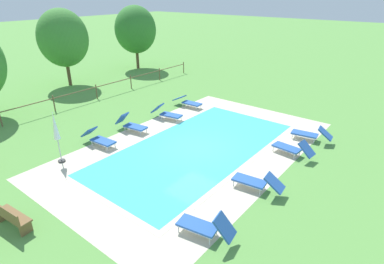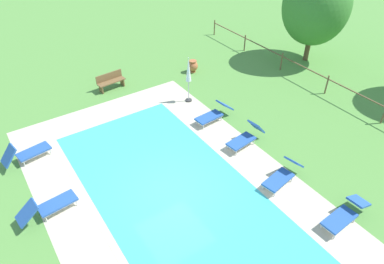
{
  "view_description": "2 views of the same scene",
  "coord_description": "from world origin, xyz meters",
  "views": [
    {
      "loc": [
        -11.08,
        -8.47,
        7.14
      ],
      "look_at": [
        0.3,
        0.5,
        0.6
      ],
      "focal_mm": 29.39,
      "sensor_mm": 36.0,
      "label": 1
    },
    {
      "loc": [
        8.04,
        -4.51,
        9.67
      ],
      "look_at": [
        -1.75,
        2.04,
        0.79
      ],
      "focal_mm": 33.18,
      "sensor_mm": 36.0,
      "label": 2
    }
  ],
  "objects": [
    {
      "name": "sun_lounger_south_end",
      "position": [
        -0.62,
        4.04,
        0.39
      ],
      "size": [
        0.85,
        1.94,
        0.97
      ],
      "color": "#2856A8",
      "rests_on": "ground"
    },
    {
      "name": "terracotta_urn_near_fence",
      "position": [
        -7.45,
        5.91,
        0.39
      ],
      "size": [
        0.58,
        0.58,
        0.72
      ],
      "color": "#B7663D",
      "rests_on": "ground"
    },
    {
      "name": "sun_lounger_north_mid",
      "position": [
        -1.43,
        -4.05,
        0.37
      ],
      "size": [
        0.82,
        2.06,
        0.83
      ],
      "color": "#2856A8",
      "rests_on": "ground"
    },
    {
      "name": "patio_umbrella_closed_row_west",
      "position": [
        -4.93,
        3.96,
        1.6
      ],
      "size": [
        0.32,
        0.32,
        2.42
      ],
      "color": "#383838",
      "rests_on": "ground"
    },
    {
      "name": "pool_deck_paving",
      "position": [
        0.0,
        0.0,
        0.0
      ],
      "size": [
        14.38,
        8.8,
        0.01
      ],
      "primitive_type": "cube",
      "color": "beige",
      "rests_on": "ground"
    },
    {
      "name": "pool_coping_rim",
      "position": [
        0.0,
        0.0,
        0.01
      ],
      "size": [
        11.41,
        5.83,
        0.01
      ],
      "color": "beige",
      "rests_on": "ground"
    },
    {
      "name": "swimming_pool_water",
      "position": [
        0.0,
        0.0,
        0.01
      ],
      "size": [
        10.93,
        5.35,
        0.01
      ],
      "primitive_type": "cube",
      "color": "#42CCD6",
      "rests_on": "ground"
    },
    {
      "name": "wooden_bench_lawn_side",
      "position": [
        -8.32,
        1.2,
        0.47
      ],
      "size": [
        0.58,
        1.53,
        0.87
      ],
      "color": "brown",
      "rests_on": "ground"
    },
    {
      "name": "perimeter_fence",
      "position": [
        0.09,
        10.37,
        0.69
      ],
      "size": [
        22.95,
        0.08,
        1.05
      ],
      "color": "brown",
      "rests_on": "ground"
    },
    {
      "name": "sun_lounger_north_far",
      "position": [
        -2.82,
        3.98,
        0.37
      ],
      "size": [
        0.76,
        2.03,
        0.86
      ],
      "color": "#2856A8",
      "rests_on": "ground"
    },
    {
      "name": "sun_lounger_south_near_corner",
      "position": [
        1.92,
        3.7,
        0.38
      ],
      "size": [
        0.93,
        2.03,
        0.9
      ],
      "color": "#2856A8",
      "rests_on": "ground"
    },
    {
      "name": "sun_lounger_north_near_steps",
      "position": [
        4.41,
        4.07,
        0.35
      ],
      "size": [
        0.72,
        2.11,
        0.71
      ],
      "color": "#2856A8",
      "rests_on": "ground"
    },
    {
      "name": "tree_far_west",
      "position": [
        -4.93,
        12.64,
        3.32
      ],
      "size": [
        3.82,
        3.82,
        5.58
      ],
      "color": "brown",
      "rests_on": "ground"
    },
    {
      "name": "ground_plane",
      "position": [
        0.0,
        0.0,
        0.0
      ],
      "size": [
        160.0,
        160.0,
        0.0
      ],
      "primitive_type": "plane",
      "color": "#599342"
    },
    {
      "name": "sun_lounger_south_far",
      "position": [
        -4.74,
        -3.99,
        0.39
      ],
      "size": [
        0.91,
        1.95,
        0.97
      ],
      "color": "#2856A8",
      "rests_on": "ground"
    }
  ]
}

